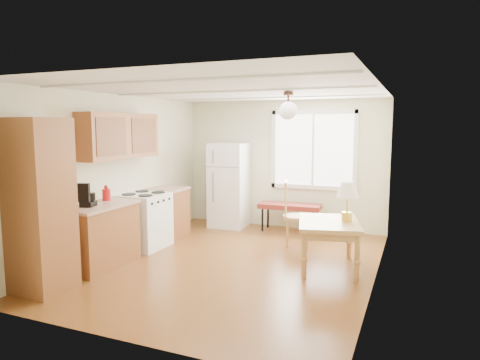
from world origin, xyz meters
The scene contains 11 objects.
room_shell centered at (0.00, 0.00, 1.25)m, with size 4.60×5.60×2.62m.
kitchen_run centered at (-1.72, -0.63, 0.84)m, with size 0.65×3.40×2.20m.
window_unit centered at (0.60, 2.47, 1.55)m, with size 1.64×0.05×1.51m.
pendant_light centered at (0.70, 0.40, 2.24)m, with size 0.26×0.26×0.40m.
refrigerator centered at (-1.00, 2.12, 0.83)m, with size 0.73×0.74×1.67m.
bench centered at (0.25, 2.15, 0.48)m, with size 1.19×0.50×0.54m.
dining_table centered at (1.34, 0.32, 0.58)m, with size 1.06×1.26×0.68m.
chair centered at (0.53, 1.24, 0.63)m, with size 0.51×0.51×1.09m.
table_lamp centered at (1.57, 0.42, 1.08)m, with size 0.32×0.32×0.55m.
coffee_maker centered at (-1.72, -1.04, 1.02)m, with size 0.22×0.26×0.34m.
kettle centered at (-1.82, -0.54, 1.00)m, with size 0.12×0.12×0.23m.
Camera 1 is at (2.44, -5.57, 2.00)m, focal length 32.00 mm.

